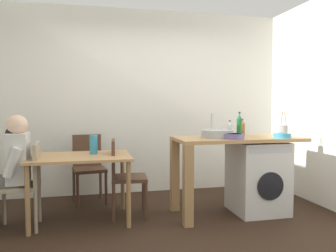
# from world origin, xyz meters

# --- Properties ---
(ground_plane) EXTENTS (5.46, 5.46, 0.00)m
(ground_plane) POSITION_xyz_m (0.00, 0.00, 0.00)
(ground_plane) COLOR black
(wall_back) EXTENTS (4.60, 0.10, 2.70)m
(wall_back) POSITION_xyz_m (0.00, 1.75, 1.35)
(wall_back) COLOR silver
(wall_back) RESTS_ON ground_plane
(dining_table) EXTENTS (1.10, 0.76, 0.74)m
(dining_table) POSITION_xyz_m (-0.91, 0.56, 0.64)
(dining_table) COLOR tan
(dining_table) RESTS_ON ground_plane
(chair_person_seat) EXTENTS (0.41, 0.41, 0.90)m
(chair_person_seat) POSITION_xyz_m (-1.45, 0.46, 0.51)
(chair_person_seat) COLOR gray
(chair_person_seat) RESTS_ON ground_plane
(chair_opposite) EXTENTS (0.43, 0.43, 0.90)m
(chair_opposite) POSITION_xyz_m (-0.43, 0.62, 0.51)
(chair_opposite) COLOR #4C3323
(chair_opposite) RESTS_ON ground_plane
(chair_spare_by_wall) EXTENTS (0.46, 0.46, 0.90)m
(chair_spare_by_wall) POSITION_xyz_m (-0.82, 1.33, 0.51)
(chair_spare_by_wall) COLOR #4C3323
(chair_spare_by_wall) RESTS_ON ground_plane
(seated_person) EXTENTS (0.50, 0.52, 1.20)m
(seated_person) POSITION_xyz_m (-1.61, 0.46, 0.67)
(seated_person) COLOR #595651
(seated_person) RESTS_ON ground_plane
(kitchen_counter) EXTENTS (1.50, 0.68, 0.92)m
(kitchen_counter) POSITION_xyz_m (0.71, 0.42, 0.76)
(kitchen_counter) COLOR tan
(kitchen_counter) RESTS_ON ground_plane
(washing_machine) EXTENTS (0.60, 0.61, 0.86)m
(washing_machine) POSITION_xyz_m (1.18, 0.41, 0.43)
(washing_machine) COLOR silver
(washing_machine) RESTS_ON ground_plane
(sink_basin) EXTENTS (0.38, 0.38, 0.09)m
(sink_basin) POSITION_xyz_m (0.65, 0.42, 0.97)
(sink_basin) COLOR #9EA0A5
(sink_basin) RESTS_ON kitchen_counter
(tap) EXTENTS (0.02, 0.02, 0.28)m
(tap) POSITION_xyz_m (0.65, 0.60, 1.06)
(tap) COLOR #B2B2B7
(tap) RESTS_ON kitchen_counter
(bottle_tall_green) EXTENTS (0.06, 0.06, 0.19)m
(bottle_tall_green) POSITION_xyz_m (0.87, 0.54, 1.01)
(bottle_tall_green) COLOR silver
(bottle_tall_green) RESTS_ON kitchen_counter
(bottle_squat_brown) EXTENTS (0.06, 0.06, 0.30)m
(bottle_squat_brown) POSITION_xyz_m (0.97, 0.50, 1.05)
(bottle_squat_brown) COLOR #19592D
(bottle_squat_brown) RESTS_ON kitchen_counter
(bottle_clear_small) EXTENTS (0.07, 0.07, 0.21)m
(bottle_clear_small) POSITION_xyz_m (1.09, 0.66, 1.01)
(bottle_clear_small) COLOR brown
(bottle_clear_small) RESTS_ON kitchen_counter
(mixing_bowl) EXTENTS (0.22, 0.22, 0.06)m
(mixing_bowl) POSITION_xyz_m (0.78, 0.22, 0.95)
(mixing_bowl) COLOR slate
(mixing_bowl) RESTS_ON kitchen_counter
(utensil_crock) EXTENTS (0.11, 0.11, 0.30)m
(utensil_crock) POSITION_xyz_m (1.55, 0.47, 0.99)
(utensil_crock) COLOR gray
(utensil_crock) RESTS_ON kitchen_counter
(colander) EXTENTS (0.20, 0.20, 0.06)m
(colander) POSITION_xyz_m (1.37, 0.20, 0.95)
(colander) COLOR teal
(colander) RESTS_ON kitchen_counter
(vase) EXTENTS (0.09, 0.09, 0.22)m
(vase) POSITION_xyz_m (-0.76, 0.66, 0.85)
(vase) COLOR teal
(vase) RESTS_ON dining_table
(scissors) EXTENTS (0.15, 0.06, 0.01)m
(scissors) POSITION_xyz_m (0.87, 0.32, 0.92)
(scissors) COLOR #B2B2B7
(scissors) RESTS_ON kitchen_counter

